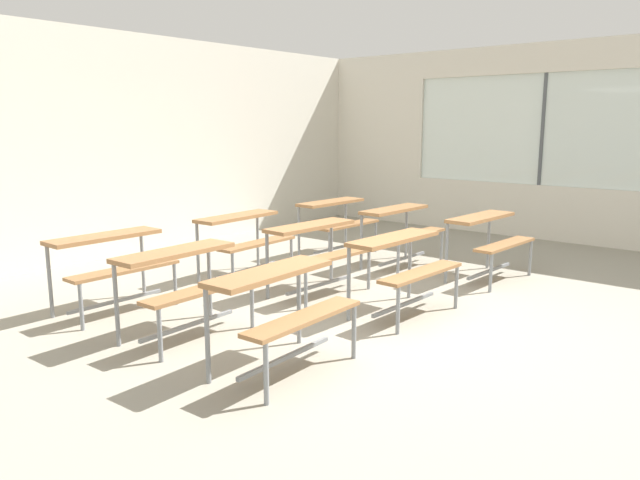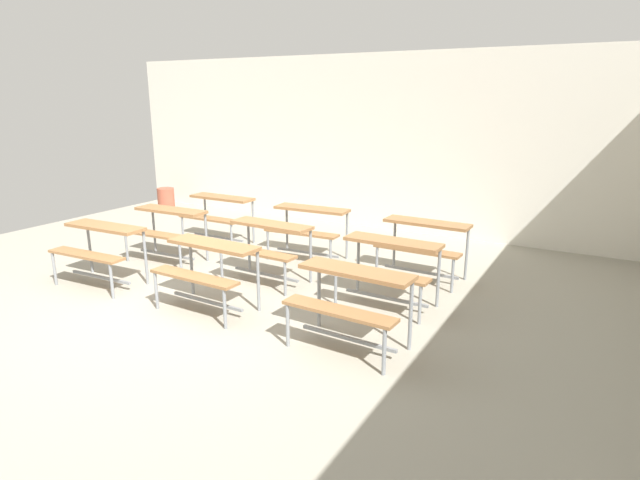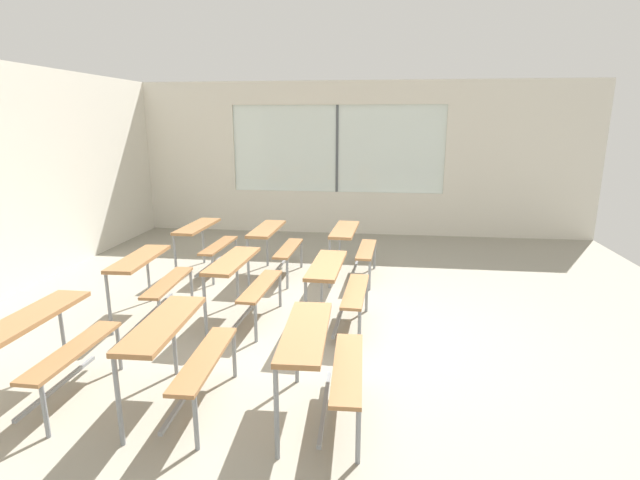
% 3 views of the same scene
% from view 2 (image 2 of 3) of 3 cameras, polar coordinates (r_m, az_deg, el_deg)
% --- Properties ---
extents(ground, '(10.00, 9.00, 0.05)m').
position_cam_2_polar(ground, '(6.24, -14.43, -7.06)').
color(ground, gray).
extents(wall_back, '(10.00, 0.12, 3.00)m').
position_cam_2_polar(wall_back, '(9.56, 4.07, 10.48)').
color(wall_back, silver).
rests_on(wall_back, ground).
extents(desk_bench_r0c0, '(1.12, 0.63, 0.74)m').
position_cam_2_polar(desk_bench_r0c0, '(7.08, -22.72, -0.09)').
color(desk_bench_r0c0, olive).
rests_on(desk_bench_r0c0, ground).
extents(desk_bench_r0c1, '(1.12, 0.63, 0.74)m').
position_cam_2_polar(desk_bench_r0c1, '(5.88, -12.09, -2.19)').
color(desk_bench_r0c1, olive).
rests_on(desk_bench_r0c1, ground).
extents(desk_bench_r0c2, '(1.13, 0.65, 0.74)m').
position_cam_2_polar(desk_bench_r0c2, '(4.89, 3.29, -5.50)').
color(desk_bench_r0c2, olive).
rests_on(desk_bench_r0c2, ground).
extents(desk_bench_r1c0, '(1.12, 0.62, 0.74)m').
position_cam_2_polar(desk_bench_r1c0, '(7.79, -16.26, 1.82)').
color(desk_bench_r1c0, olive).
rests_on(desk_bench_r1c0, ground).
extents(desk_bench_r1c1, '(1.13, 0.64, 0.74)m').
position_cam_2_polar(desk_bench_r1c1, '(6.67, -5.80, 0.15)').
color(desk_bench_r1c1, olive).
rests_on(desk_bench_r1c1, ground).
extents(desk_bench_r1c2, '(1.12, 0.62, 0.74)m').
position_cam_2_polar(desk_bench_r1c2, '(5.90, 7.39, -1.91)').
color(desk_bench_r1c2, olive).
rests_on(desk_bench_r1c2, ground).
extents(desk_bench_r2c0, '(1.11, 0.60, 0.74)m').
position_cam_2_polar(desk_bench_r2c0, '(8.58, -10.94, 3.36)').
color(desk_bench_r2c0, olive).
rests_on(desk_bench_r2c0, ground).
extents(desk_bench_r2c1, '(1.13, 0.64, 0.74)m').
position_cam_2_polar(desk_bench_r2c1, '(7.58, -1.28, 2.07)').
color(desk_bench_r2c1, olive).
rests_on(desk_bench_r2c1, ground).
extents(desk_bench_r2c2, '(1.12, 0.63, 0.74)m').
position_cam_2_polar(desk_bench_r2c2, '(6.86, 11.08, 0.36)').
color(desk_bench_r2c2, olive).
rests_on(desk_bench_r2c2, ground).
extents(trash_bin, '(0.35, 0.35, 0.43)m').
position_cam_2_polar(trash_bin, '(11.57, -16.27, 4.33)').
color(trash_bin, '#9E4C38').
rests_on(trash_bin, ground).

